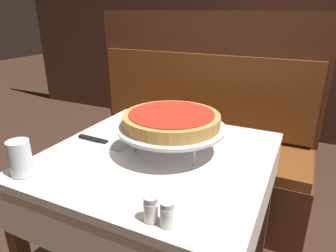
# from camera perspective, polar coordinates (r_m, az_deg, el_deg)

# --- Properties ---
(dining_table_front) EXTENTS (0.83, 0.83, 0.73)m
(dining_table_front) POSITION_cam_1_polar(r_m,az_deg,el_deg) (1.21, -1.84, -9.95)
(dining_table_front) COLOR beige
(dining_table_front) RESTS_ON ground_plane
(dining_table_rear) EXTENTS (0.70, 0.70, 0.73)m
(dining_table_rear) POSITION_cam_1_polar(r_m,az_deg,el_deg) (2.71, 15.86, 7.21)
(dining_table_rear) COLOR red
(dining_table_rear) RESTS_ON ground_plane
(booth_bench) EXTENTS (1.50, 0.49, 1.24)m
(booth_bench) POSITION_cam_1_polar(r_m,az_deg,el_deg) (2.02, 4.48, -4.92)
(booth_bench) COLOR #4C2819
(booth_bench) RESTS_ON ground_plane
(back_wall_panel) EXTENTS (6.00, 0.04, 2.40)m
(back_wall_panel) POSITION_cam_1_polar(r_m,az_deg,el_deg) (3.19, 18.01, 19.50)
(back_wall_panel) COLOR #3D2319
(back_wall_panel) RESTS_ON ground_plane
(pizza_pan_stand) EXTENTS (0.41, 0.41, 0.11)m
(pizza_pan_stand) POSITION_cam_1_polar(r_m,az_deg,el_deg) (1.13, 0.66, -0.44)
(pizza_pan_stand) COLOR #ADADB2
(pizza_pan_stand) RESTS_ON dining_table_front
(deep_dish_pizza) EXTENTS (0.36, 0.36, 0.05)m
(deep_dish_pizza) POSITION_cam_1_polar(r_m,az_deg,el_deg) (1.11, 0.67, 1.25)
(deep_dish_pizza) COLOR #C68E47
(deep_dish_pizza) RESTS_ON pizza_pan_stand
(pizza_server) EXTENTS (0.25, 0.09, 0.01)m
(pizza_server) POSITION_cam_1_polar(r_m,az_deg,el_deg) (1.26, -12.05, -3.04)
(pizza_server) COLOR #BCBCC1
(pizza_server) RESTS_ON dining_table_front
(water_glass_near) EXTENTS (0.07, 0.07, 0.12)m
(water_glass_near) POSITION_cam_1_polar(r_m,az_deg,el_deg) (1.10, -26.33, -5.48)
(water_glass_near) COLOR silver
(water_glass_near) RESTS_ON dining_table_front
(salt_shaker) EXTENTS (0.04, 0.04, 0.07)m
(salt_shaker) POSITION_cam_1_polar(r_m,az_deg,el_deg) (0.80, -3.29, -15.46)
(salt_shaker) COLOR silver
(salt_shaker) RESTS_ON dining_table_front
(pepper_shaker) EXTENTS (0.04, 0.04, 0.07)m
(pepper_shaker) POSITION_cam_1_polar(r_m,az_deg,el_deg) (0.78, -0.16, -16.41)
(pepper_shaker) COLOR silver
(pepper_shaker) RESTS_ON dining_table_front
(condiment_caddy) EXTENTS (0.12, 0.12, 0.18)m
(condiment_caddy) POSITION_cam_1_polar(r_m,az_deg,el_deg) (2.71, 15.09, 10.54)
(condiment_caddy) COLOR black
(condiment_caddy) RESTS_ON dining_table_rear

